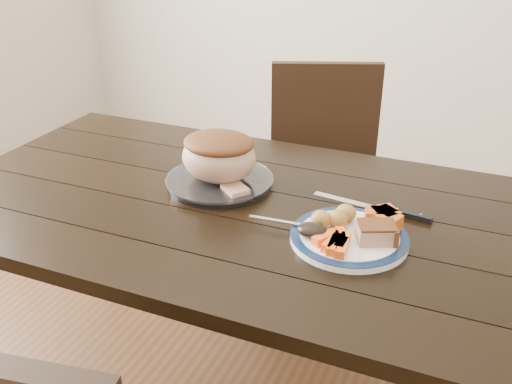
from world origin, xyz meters
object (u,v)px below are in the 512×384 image
at_px(dinner_plate, 349,238).
at_px(pork_slice, 376,233).
at_px(serving_platter, 220,182).
at_px(carving_knife, 393,211).
at_px(roast_joint, 219,157).
at_px(fork, 289,224).
at_px(dining_table, 232,230).
at_px(chair_far, 324,174).

relative_size(dinner_plate, pork_slice, 3.30).
bearing_deg(serving_platter, carving_knife, 3.82).
bearing_deg(roast_joint, carving_knife, 3.82).
distance_m(serving_platter, roast_joint, 0.08).
bearing_deg(roast_joint, pork_slice, -17.62).
relative_size(fork, roast_joint, 0.85).
xyz_separation_m(dinner_plate, carving_knife, (0.07, 0.18, -0.00)).
distance_m(roast_joint, carving_knife, 0.49).
bearing_deg(dinner_plate, roast_joint, 160.59).
relative_size(dining_table, roast_joint, 7.71).
bearing_deg(pork_slice, fork, -178.33).
xyz_separation_m(dinner_plate, pork_slice, (0.06, -0.01, 0.03)).
height_order(pork_slice, carving_knife, pork_slice).
xyz_separation_m(chair_far, roast_joint, (-0.11, -0.66, 0.31)).
distance_m(pork_slice, carving_knife, 0.19).
distance_m(dining_table, dinner_plate, 0.36).
bearing_deg(roast_joint, fork, -30.28).
bearing_deg(carving_knife, dinner_plate, -104.38).
xyz_separation_m(chair_far, fork, (0.16, -0.82, 0.25)).
distance_m(dining_table, pork_slice, 0.43).
relative_size(chair_far, dinner_plate, 3.36).
relative_size(dining_table, serving_platter, 5.49).
height_order(dining_table, fork, fork).
relative_size(dining_table, fork, 9.06).
relative_size(serving_platter, pork_slice, 3.52).
distance_m(fork, carving_knife, 0.29).
relative_size(dinner_plate, roast_joint, 1.32).
distance_m(dining_table, roast_joint, 0.20).
bearing_deg(carving_knife, pork_slice, -85.52).
height_order(serving_platter, fork, fork).
xyz_separation_m(dining_table, fork, (0.20, -0.09, 0.11)).
xyz_separation_m(dining_table, serving_platter, (-0.07, 0.07, 0.10)).
xyz_separation_m(dinner_plate, roast_joint, (-0.41, 0.15, 0.08)).
height_order(chair_far, serving_platter, chair_far).
xyz_separation_m(dinner_plate, fork, (-0.15, -0.01, 0.01)).
bearing_deg(serving_platter, chair_far, 80.50).
bearing_deg(serving_platter, roast_joint, -45.00).
relative_size(serving_platter, roast_joint, 1.40).
relative_size(roast_joint, carving_knife, 0.65).
relative_size(chair_far, pork_slice, 11.12).
distance_m(dinner_plate, serving_platter, 0.44).
height_order(fork, carving_knife, fork).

